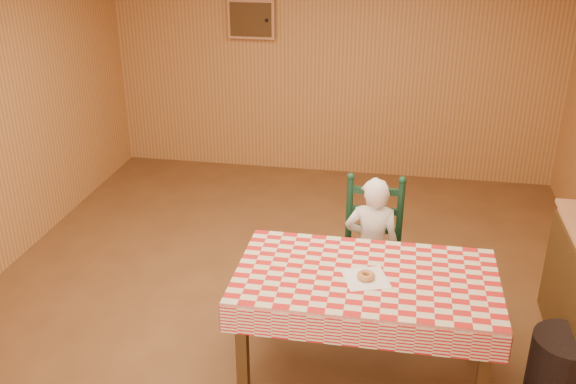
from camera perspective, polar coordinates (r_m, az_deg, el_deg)
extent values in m
plane|color=brown|center=(5.03, -0.41, -10.85)|extent=(6.00, 6.00, 0.00)
cube|color=#C28446|center=(7.27, 4.00, 11.46)|extent=(5.00, 0.10, 2.60)
cube|color=tan|center=(7.28, -3.26, 15.10)|extent=(0.52, 0.08, 0.42)
cube|color=#472D13|center=(7.24, -3.34, 15.05)|extent=(0.46, 0.02, 0.36)
sphere|color=black|center=(7.18, -1.92, 15.00)|extent=(0.04, 0.04, 0.04)
cube|color=#472D13|center=(4.11, 6.94, -7.89)|extent=(1.60, 0.90, 0.06)
cube|color=#472D13|center=(4.11, -4.06, -14.12)|extent=(0.07, 0.07, 0.69)
cube|color=#472D13|center=(4.06, 16.86, -15.80)|extent=(0.07, 0.07, 0.69)
cube|color=#472D13|center=(4.70, -1.86, -8.63)|extent=(0.07, 0.07, 0.69)
cube|color=#472D13|center=(4.66, 16.03, -10.01)|extent=(0.07, 0.07, 0.69)
cube|color=red|center=(4.09, 6.97, -7.41)|extent=(1.64, 0.94, 0.02)
cube|color=red|center=(3.75, 6.40, -12.43)|extent=(1.64, 0.02, 0.18)
cube|color=red|center=(4.54, 7.31, -5.43)|extent=(1.64, 0.02, 0.18)
cube|color=#2F5426|center=(4.25, -4.30, -7.57)|extent=(0.02, 0.94, 0.18)
cube|color=#2F5426|center=(4.19, 18.29, -9.30)|extent=(0.02, 0.94, 0.18)
cube|color=black|center=(4.88, 7.36, -6.29)|extent=(0.44, 0.40, 0.04)
cylinder|color=black|center=(4.87, 4.83, -9.40)|extent=(0.04, 0.04, 0.41)
cylinder|color=black|center=(4.86, 9.36, -9.75)|extent=(0.04, 0.04, 0.41)
cylinder|color=black|center=(5.15, 5.22, -7.34)|extent=(0.04, 0.04, 0.41)
cylinder|color=black|center=(5.14, 9.47, -7.66)|extent=(0.04, 0.04, 0.41)
cylinder|color=black|center=(4.89, 5.45, -1.88)|extent=(0.05, 0.05, 0.60)
sphere|color=black|center=(4.77, 5.59, 1.36)|extent=(0.06, 0.06, 0.06)
cylinder|color=black|center=(4.88, 9.90, -2.21)|extent=(0.05, 0.05, 0.60)
sphere|color=black|center=(4.76, 10.15, 1.03)|extent=(0.06, 0.06, 0.06)
cube|color=black|center=(4.94, 7.60, -3.30)|extent=(0.38, 0.03, 0.05)
cube|color=black|center=(4.86, 7.70, -1.63)|extent=(0.38, 0.03, 0.05)
cube|color=black|center=(4.80, 7.81, 0.10)|extent=(0.38, 0.03, 0.05)
imported|color=white|center=(4.82, 7.44, -4.93)|extent=(0.41, 0.27, 1.12)
cube|color=white|center=(4.04, 6.93, -7.64)|extent=(0.33, 0.33, 0.00)
torus|color=#C57D46|center=(4.03, 6.94, -7.39)|extent=(0.13, 0.13, 0.04)
cube|color=#472D13|center=(4.76, 23.27, -8.86)|extent=(0.02, 1.20, 0.80)
cylinder|color=black|center=(4.55, 23.28, -14.09)|extent=(0.56, 0.56, 0.43)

